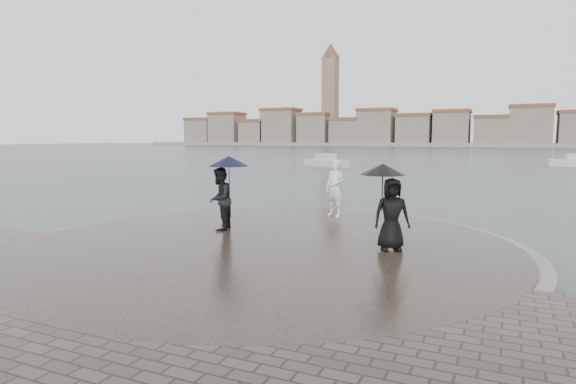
% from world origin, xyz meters
% --- Properties ---
extents(ground, '(400.00, 400.00, 0.00)m').
position_xyz_m(ground, '(0.00, 0.00, 0.00)').
color(ground, '#2B3835').
rests_on(ground, ground).
extents(kerb_ring, '(12.50, 12.50, 0.32)m').
position_xyz_m(kerb_ring, '(0.00, 3.50, 0.16)').
color(kerb_ring, gray).
rests_on(kerb_ring, ground).
extents(quay_tip, '(11.90, 11.90, 0.36)m').
position_xyz_m(quay_tip, '(0.00, 3.50, 0.18)').
color(quay_tip, '#2D261E').
rests_on(quay_tip, ground).
extents(statue, '(0.77, 0.62, 1.84)m').
position_xyz_m(statue, '(0.27, 7.82, 1.28)').
color(statue, white).
rests_on(statue, quay_tip).
extents(visitor_left, '(1.24, 1.15, 2.04)m').
position_xyz_m(visitor_left, '(-1.76, 4.33, 1.51)').
color(visitor_left, black).
rests_on(visitor_left, quay_tip).
extents(visitor_right, '(1.25, 1.05, 1.95)m').
position_xyz_m(visitor_right, '(2.91, 3.92, 1.47)').
color(visitor_right, black).
rests_on(visitor_right, quay_tip).
extents(far_skyline, '(260.00, 20.00, 37.00)m').
position_xyz_m(far_skyline, '(-6.29, 160.71, 5.61)').
color(far_skyline, gray).
rests_on(far_skyline, ground).
extents(boats, '(43.31, 14.39, 1.50)m').
position_xyz_m(boats, '(8.80, 42.23, 0.38)').
color(boats, beige).
rests_on(boats, ground).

